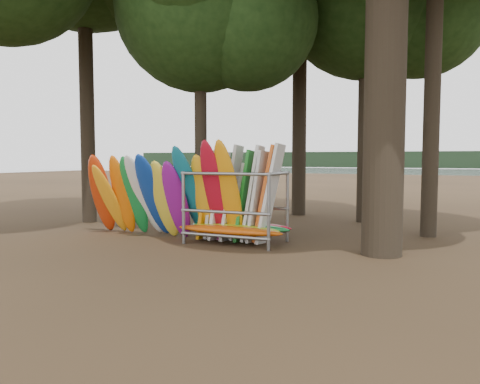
% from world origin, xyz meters
% --- Properties ---
extents(ground, '(120.00, 120.00, 0.00)m').
position_xyz_m(ground, '(0.00, 0.00, 0.00)').
color(ground, '#47331E').
rests_on(ground, ground).
extents(lake, '(160.00, 160.00, 0.00)m').
position_xyz_m(lake, '(0.00, 60.00, 0.00)').
color(lake, gray).
rests_on(lake, ground).
extents(far_shore, '(160.00, 4.00, 4.00)m').
position_xyz_m(far_shore, '(0.00, 110.00, 2.00)').
color(far_shore, black).
rests_on(far_shore, ground).
extents(oak_1, '(7.55, 7.55, 12.00)m').
position_xyz_m(oak_1, '(-3.04, 5.88, 8.70)').
color(oak_1, black).
rests_on(oak_1, ground).
extents(oak_5, '(6.35, 6.35, 10.10)m').
position_xyz_m(oak_5, '(-1.31, 2.70, 7.32)').
color(oak_5, black).
rests_on(oak_5, ground).
extents(kayak_row, '(5.47, 2.03, 3.04)m').
position_xyz_m(kayak_row, '(-1.49, 0.68, 1.27)').
color(kayak_row, '#BD2E0B').
rests_on(kayak_row, ground).
extents(storage_rack, '(3.17, 1.55, 2.83)m').
position_xyz_m(storage_rack, '(0.84, 0.93, 0.97)').
color(storage_rack, gray).
rests_on(storage_rack, ground).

